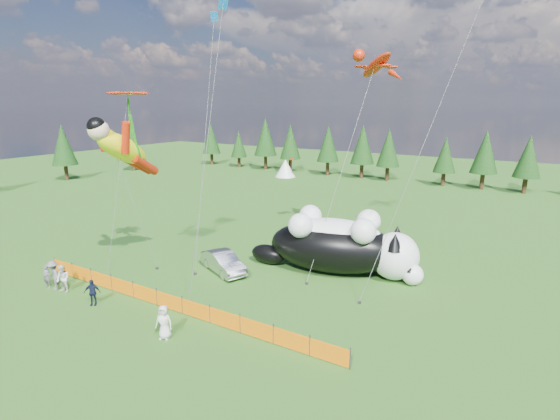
% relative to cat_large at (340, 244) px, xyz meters
% --- Properties ---
extents(ground, '(160.00, 160.00, 0.00)m').
position_rel_cat_large_xyz_m(ground, '(-5.91, -7.36, -2.05)').
color(ground, '#123D0B').
rests_on(ground, ground).
extents(safety_fence, '(22.06, 0.06, 1.10)m').
position_rel_cat_large_xyz_m(safety_fence, '(-5.91, -10.36, -1.55)').
color(safety_fence, '#262626').
rests_on(safety_fence, ground).
extents(tree_line, '(90.00, 4.00, 8.00)m').
position_rel_cat_large_xyz_m(tree_line, '(-5.91, 37.64, 1.95)').
color(tree_line, black).
rests_on(tree_line, ground).
extents(festival_tents, '(50.00, 3.20, 2.80)m').
position_rel_cat_large_xyz_m(festival_tents, '(5.09, 32.64, -0.65)').
color(festival_tents, white).
rests_on(festival_tents, ground).
extents(cat_large, '(11.85, 6.06, 4.32)m').
position_rel_cat_large_xyz_m(cat_large, '(0.00, 0.00, 0.00)').
color(cat_large, black).
rests_on(cat_large, ground).
extents(cat_small, '(5.14, 2.75, 1.88)m').
position_rel_cat_large_xyz_m(cat_small, '(3.36, 0.83, -1.16)').
color(cat_small, black).
rests_on(cat_small, ground).
extents(car, '(4.57, 3.15, 1.43)m').
position_rel_cat_large_xyz_m(car, '(-6.90, -4.24, -1.34)').
color(car, silver).
rests_on(car, ground).
extents(spectator_a, '(0.63, 0.49, 1.53)m').
position_rel_cat_large_xyz_m(spectator_a, '(-14.78, -12.20, -1.29)').
color(spectator_a, slate).
rests_on(spectator_a, ground).
extents(spectator_b, '(0.89, 0.55, 1.79)m').
position_rel_cat_large_xyz_m(spectator_b, '(-13.21, -12.10, -1.16)').
color(spectator_b, silver).
rests_on(spectator_b, ground).
extents(spectator_c, '(1.02, 0.92, 1.57)m').
position_rel_cat_large_xyz_m(spectator_c, '(-10.17, -12.24, -1.27)').
color(spectator_c, '#121833').
rests_on(spectator_c, ground).
extents(spectator_d, '(1.36, 0.98, 1.89)m').
position_rel_cat_large_xyz_m(spectator_d, '(-14.16, -12.12, -1.11)').
color(spectator_d, slate).
rests_on(spectator_d, ground).
extents(spectator_e, '(1.01, 0.83, 1.78)m').
position_rel_cat_large_xyz_m(spectator_e, '(-3.84, -12.74, -1.17)').
color(spectator_e, silver).
rests_on(spectator_e, ground).
extents(superhero_kite, '(5.49, 5.86, 11.04)m').
position_rel_cat_large_xyz_m(superhero_kite, '(-12.41, -7.47, 6.52)').
color(superhero_kite, '#FFF90D').
rests_on(superhero_kite, ground).
extents(gecko_kite, '(6.25, 12.77, 17.02)m').
position_rel_cat_large_xyz_m(gecko_kite, '(-0.40, 6.48, 12.15)').
color(gecko_kite, red).
rests_on(gecko_kite, ground).
extents(flower_kite, '(3.40, 4.51, 12.27)m').
position_rel_cat_large_xyz_m(flower_kite, '(-12.03, -7.00, 9.86)').
color(flower_kite, red).
rests_on(flower_kite, ground).
extents(diamond_kite_a, '(1.68, 4.80, 18.07)m').
position_rel_cat_large_xyz_m(diamond_kite_a, '(-9.34, -1.60, 13.95)').
color(diamond_kite_a, blue).
rests_on(diamond_kite_a, ground).
extents(diamond_kite_c, '(1.69, 2.80, 17.11)m').
position_rel_cat_large_xyz_m(diamond_kite_c, '(-3.75, -7.66, 13.30)').
color(diamond_kite_c, blue).
rests_on(diamond_kite_c, ground).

